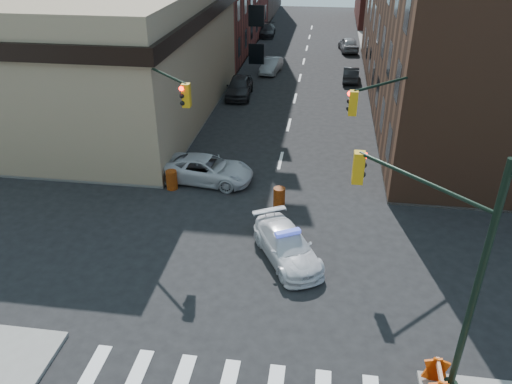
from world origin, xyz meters
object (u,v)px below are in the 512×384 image
(parked_car_wfar, at_px, (271,65))
(parked_car_enear, at_px, (351,74))
(pedestrian_a, at_px, (165,154))
(pedestrian_b, at_px, (88,160))
(pickup, at_px, (207,169))
(police_car, at_px, (287,246))
(barricade_nw_a, at_px, (165,162))
(barricade_se_a, at_px, (438,381))
(parked_car_wnear, at_px, (239,87))
(barrel_bank, at_px, (172,180))
(barrel_road, at_px, (279,197))

(parked_car_wfar, relative_size, parked_car_enear, 1.06)
(pedestrian_a, distance_m, pedestrian_b, 4.26)
(pickup, bearing_deg, pedestrian_b, 101.56)
(police_car, relative_size, parked_car_wfar, 1.12)
(parked_car_wfar, bearing_deg, police_car, -74.85)
(pedestrian_a, bearing_deg, barricade_nw_a, -85.74)
(barricade_nw_a, bearing_deg, police_car, -55.52)
(barricade_se_a, height_order, barricade_nw_a, barricade_se_a)
(pickup, bearing_deg, parked_car_wnear, 9.76)
(pedestrian_a, bearing_deg, barricade_se_a, -42.97)
(pedestrian_b, bearing_deg, barrel_bank, -41.13)
(barrel_road, bearing_deg, parked_car_enear, 79.89)
(pedestrian_a, distance_m, barrel_bank, 2.42)
(barrel_road, relative_size, barricade_se_a, 0.89)
(pickup, relative_size, barrel_bank, 4.89)
(pickup, xyz_separation_m, parked_car_enear, (8.43, 20.92, -0.09))
(parked_car_enear, bearing_deg, pedestrian_b, 57.61)
(pedestrian_b, relative_size, barricade_nw_a, 1.64)
(barrel_road, distance_m, barrel_bank, 6.07)
(pickup, distance_m, pedestrian_b, 6.68)
(pedestrian_a, height_order, barrel_road, pedestrian_a)
(parked_car_enear, xyz_separation_m, pedestrian_b, (-15.07, -21.47, 0.46))
(parked_car_wnear, height_order, parked_car_enear, parked_car_wnear)
(barricade_nw_a, bearing_deg, parked_car_enear, 49.34)
(police_car, distance_m, barrel_road, 4.46)
(barrel_road, bearing_deg, pickup, 152.48)
(pickup, distance_m, pedestrian_a, 2.87)
(parked_car_enear, height_order, pedestrian_a, pedestrian_a)
(parked_car_wnear, height_order, pedestrian_a, pedestrian_a)
(barrel_road, distance_m, barricade_se_a, 12.32)
(parked_car_wfar, bearing_deg, pedestrian_a, -92.39)
(barrel_road, height_order, barricade_se_a, barrel_road)
(parked_car_enear, distance_m, barrel_bank, 24.28)
(police_car, relative_size, barrel_bank, 4.29)
(parked_car_wfar, height_order, pedestrian_b, pedestrian_b)
(barricade_se_a, bearing_deg, parked_car_wnear, 22.48)
(pickup, xyz_separation_m, parked_car_wnear, (-0.77, 15.14, 0.10))
(parked_car_wnear, height_order, barrel_road, parked_car_wnear)
(police_car, height_order, parked_car_wfar, parked_car_wfar)
(pickup, relative_size, barrel_road, 4.92)
(parked_car_enear, bearing_deg, barrel_bank, 68.11)
(pickup, relative_size, barricade_nw_a, 4.52)
(parked_car_wfar, height_order, barricade_se_a, parked_car_wfar)
(pedestrian_b, relative_size, barrel_bank, 1.77)
(barricade_se_a, bearing_deg, barrel_bank, 46.29)
(parked_car_wfar, xyz_separation_m, barricade_se_a, (9.27, -35.69, -0.08))
(pedestrian_a, bearing_deg, barrel_bank, -60.68)
(barrel_road, relative_size, barrel_bank, 0.99)
(parked_car_enear, distance_m, pedestrian_b, 26.24)
(parked_car_wnear, relative_size, parked_car_wfar, 1.17)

